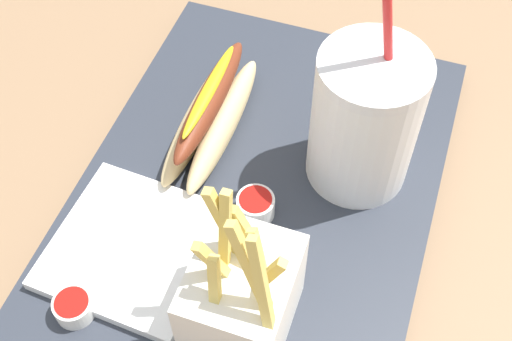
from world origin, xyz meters
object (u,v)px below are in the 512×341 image
at_px(fries_basket, 242,297).
at_px(ketchup_cup_1, 74,307).
at_px(napkin_stack, 134,247).
at_px(ketchup_cup_2, 256,205).
at_px(hot_dog_1, 211,114).
at_px(soda_cup, 365,120).

relative_size(fries_basket, ketchup_cup_1, 5.02).
relative_size(ketchup_cup_1, napkin_stack, 0.24).
relative_size(fries_basket, napkin_stack, 1.20).
xyz_separation_m(ketchup_cup_2, napkin_stack, (-0.07, 0.08, -0.01)).
xyz_separation_m(fries_basket, ketchup_cup_1, (-0.04, 0.13, -0.04)).
bearing_deg(ketchup_cup_2, ketchup_cup_1, 142.22).
height_order(fries_basket, ketchup_cup_2, fries_basket).
xyz_separation_m(ketchup_cup_1, napkin_stack, (0.07, -0.02, -0.01)).
distance_m(fries_basket, ketchup_cup_1, 0.14).
height_order(hot_dog_1, ketchup_cup_1, hot_dog_1).
distance_m(hot_dog_1, ketchup_cup_1, 0.21).
bearing_deg(soda_cup, hot_dog_1, 90.77).
height_order(fries_basket, ketchup_cup_1, fries_basket).
bearing_deg(soda_cup, ketchup_cup_2, 137.00).
bearing_deg(ketchup_cup_1, fries_basket, -74.62).
bearing_deg(ketchup_cup_2, hot_dog_1, 43.06).
bearing_deg(hot_dog_1, fries_basket, -151.75).
bearing_deg(fries_basket, napkin_stack, 74.06).
distance_m(hot_dog_1, napkin_stack, 0.15).
bearing_deg(hot_dog_1, napkin_stack, 174.10).
height_order(soda_cup, ketchup_cup_1, soda_cup).
relative_size(soda_cup, ketchup_cup_2, 6.91).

